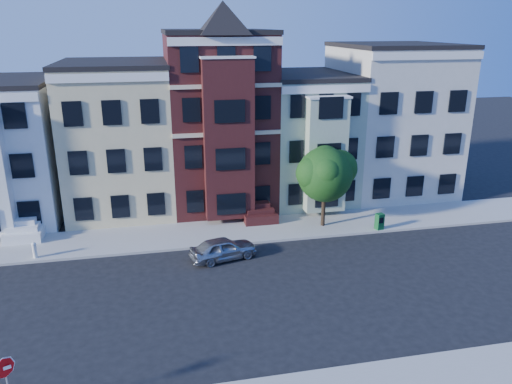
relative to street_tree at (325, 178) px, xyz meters
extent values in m
plane|color=black|center=(-5.82, -7.66, -3.37)|extent=(120.00, 120.00, 0.00)
cube|color=#9E9B93|center=(-5.82, 0.34, -3.29)|extent=(60.00, 4.00, 0.15)
cube|color=beige|center=(-12.82, 6.84, 1.63)|extent=(7.00, 9.00, 10.00)
cube|color=#3A1413|center=(-5.82, 6.84, 2.63)|extent=(7.00, 9.00, 12.00)
cube|color=#99AB8F|center=(0.68, 6.84, 1.13)|extent=(6.00, 9.00, 9.00)
cube|color=beige|center=(7.68, 6.84, 2.13)|extent=(8.00, 9.00, 11.00)
imported|color=#A8AAB1|center=(-7.03, -3.27, -2.73)|extent=(4.03, 2.37, 1.29)
cube|color=#145828|center=(3.32, -1.36, -2.70)|extent=(0.55, 0.51, 1.05)
cylinder|color=silver|center=(-17.41, -1.23, -2.85)|extent=(0.31, 0.31, 0.74)
camera|label=1|loc=(-10.48, -28.67, 9.25)|focal=35.00mm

